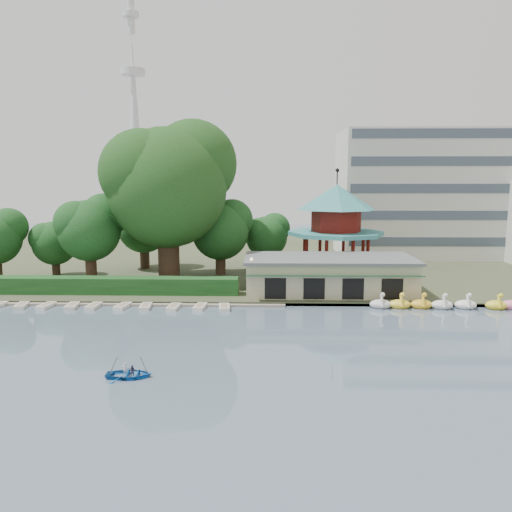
{
  "coord_description": "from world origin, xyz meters",
  "views": [
    {
      "loc": [
        3.22,
        -32.39,
        12.82
      ],
      "look_at": [
        2.0,
        18.0,
        5.0
      ],
      "focal_mm": 35.0,
      "sensor_mm": 36.0,
      "label": 1
    }
  ],
  "objects_px": {
    "big_tree": "(169,180)",
    "rowboat_with_passengers": "(129,371)",
    "pavilion": "(336,221)",
    "boathouse": "(329,274)",
    "dock": "(120,303)"
  },
  "relations": [
    {
      "from": "pavilion",
      "to": "rowboat_with_passengers",
      "type": "distance_m",
      "value": 38.73
    },
    {
      "from": "big_tree",
      "to": "rowboat_with_passengers",
      "type": "bearing_deg",
      "value": -84.3
    },
    {
      "from": "boathouse",
      "to": "pavilion",
      "type": "xyz_separation_m",
      "value": [
        2.0,
        10.03,
        5.11
      ]
    },
    {
      "from": "rowboat_with_passengers",
      "to": "dock",
      "type": "bearing_deg",
      "value": 108.14
    },
    {
      "from": "big_tree",
      "to": "dock",
      "type": "bearing_deg",
      "value": -106.16
    },
    {
      "from": "pavilion",
      "to": "dock",
      "type": "bearing_deg",
      "value": -148.34
    },
    {
      "from": "big_tree",
      "to": "rowboat_with_passengers",
      "type": "distance_m",
      "value": 32.45
    },
    {
      "from": "dock",
      "to": "boathouse",
      "type": "bearing_deg",
      "value": 12.24
    },
    {
      "from": "pavilion",
      "to": "big_tree",
      "type": "relative_size",
      "value": 0.69
    },
    {
      "from": "dock",
      "to": "rowboat_with_passengers",
      "type": "xyz_separation_m",
      "value": [
        6.18,
        -18.86,
        0.31
      ]
    },
    {
      "from": "rowboat_with_passengers",
      "to": "pavilion",
      "type": "bearing_deg",
      "value": 62.1
    },
    {
      "from": "boathouse",
      "to": "big_tree",
      "type": "distance_m",
      "value": 22.35
    },
    {
      "from": "big_tree",
      "to": "rowboat_with_passengers",
      "type": "relative_size",
      "value": 4.59
    },
    {
      "from": "boathouse",
      "to": "big_tree",
      "type": "relative_size",
      "value": 0.94
    },
    {
      "from": "pavilion",
      "to": "big_tree",
      "type": "height_order",
      "value": "big_tree"
    }
  ]
}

